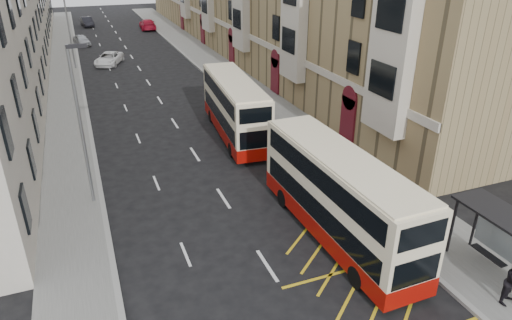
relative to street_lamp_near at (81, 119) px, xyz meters
name	(u,v)px	position (x,y,z in m)	size (l,w,h in m)	color
pavement_right	(240,84)	(14.35, 18.00, -4.56)	(4.00, 120.00, 0.15)	#60605C
pavement_left	(66,103)	(-1.15, 18.00, -4.56)	(3.00, 120.00, 0.15)	#60605C
kerb_right	(220,86)	(12.35, 18.00, -4.56)	(0.25, 120.00, 0.15)	gray
kerb_left	(85,101)	(0.35, 18.00, -4.56)	(0.25, 120.00, 0.15)	gray
road_markings	(133,58)	(6.35, 33.00, -4.63)	(10.00, 110.00, 0.01)	silver
guard_railing	(372,200)	(12.60, -6.25, -3.78)	(0.06, 6.56, 1.01)	red
street_lamp_near	(81,119)	(0.00, 0.00, 0.00)	(0.93, 0.18, 8.00)	gray
street_lamp_far	(69,25)	(0.00, 30.00, 0.00)	(0.93, 0.18, 8.00)	gray
double_decker_front	(338,196)	(10.09, -7.15, -2.54)	(2.56, 10.37, 4.12)	#FAEAC0
double_decker_rear	(235,108)	(9.77, 5.97, -2.57)	(3.20, 10.33, 4.06)	#FAEAC0
pedestrian_far	(405,222)	(12.70, -8.61, -3.63)	(1.00, 0.42, 1.71)	black
white_van	(109,59)	(3.54, 30.89, -3.96)	(2.23, 4.84, 1.35)	white
car_silver	(82,40)	(1.18, 43.26, -3.95)	(1.61, 4.00, 1.36)	#A8ABAF
car_dark	(87,22)	(2.67, 59.16, -3.90)	(1.56, 4.49, 1.48)	black
car_red	(148,24)	(11.35, 52.64, -3.84)	(2.24, 5.50, 1.60)	#A50C22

